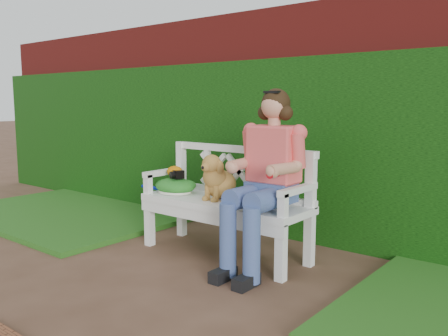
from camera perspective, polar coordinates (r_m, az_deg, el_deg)
The scene contains 11 objects.
ground at distance 3.47m, azimuth -7.53°, elevation -14.06°, with size 60.00×60.00×0.00m, color #4A3021.
brick_wall at distance 4.73m, azimuth 9.20°, elevation 5.47°, with size 10.00×0.30×2.20m, color maroon.
ivy_hedge at distance 4.56m, azimuth 7.76°, elevation 2.25°, with size 10.00×0.18×1.70m, color #1C5E11.
grass_left at distance 5.81m, azimuth -17.52°, elevation -5.07°, with size 2.60×2.00×0.05m, color #214A1C.
garden_bench at distance 4.05m, azimuth 0.00°, elevation -7.16°, with size 1.58×0.60×0.48m, color white, non-canonical shape.
seated_woman at distance 3.67m, azimuth 5.55°, elevation -1.65°, with size 0.58×0.77×1.37m, color #EC2B4E, non-canonical shape.
dog at distance 3.99m, azimuth -0.63°, elevation -0.98°, with size 0.26×0.36×0.39m, color olive, non-canonical shape.
tennis_racket at distance 4.33m, azimuth -6.23°, elevation -2.76°, with size 0.63×0.26×0.03m, color white, non-canonical shape.
green_bag at distance 4.31m, azimuth -5.91°, elevation -2.09°, with size 0.40×0.31×0.14m, color #127C16, non-canonical shape.
camera_item at distance 4.27m, azimuth -5.58°, elevation -0.74°, with size 0.11×0.08×0.07m, color black.
baseball_glove at distance 4.32m, azimuth -5.93°, elevation -0.43°, with size 0.17×0.12×0.10m, color #BF6A05.
Camera 1 is at (2.35, -2.20, 1.29)m, focal length 38.00 mm.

